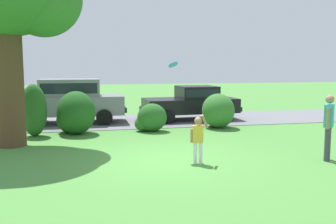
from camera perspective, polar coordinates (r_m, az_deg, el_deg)
The scene contains 11 objects.
ground_plane at distance 10.18m, azimuth -0.12°, elevation -7.23°, with size 80.00×80.00×0.00m, color #478438.
driveway_strip at distance 17.09m, azimuth -5.20°, elevation -1.37°, with size 28.00×4.40×0.02m, color slate.
shrub_near_tree at distance 14.19m, azimuth -19.54°, elevation 0.26°, with size 0.91×0.79×1.86m.
shrub_centre_left at distance 14.31m, azimuth -13.83°, elevation -0.37°, with size 1.43×1.58×1.57m.
shrub_centre at distance 14.43m, azimuth -2.66°, elevation -0.99°, with size 1.22×0.95×1.07m.
shrub_centre_right at distance 15.33m, azimuth 7.56°, elevation 0.19°, with size 1.29×1.42×1.38m.
parked_sedan at distance 17.40m, azimuth 3.65°, elevation 1.57°, with size 4.48×2.25×1.56m.
parked_suv at distance 16.84m, azimuth -14.51°, elevation 1.96°, with size 4.71×2.11×1.92m.
child_thrower at distance 9.72m, azimuth 4.55°, elevation -3.61°, with size 0.48×0.25×1.29m.
frisbee at distance 10.36m, azimuth 0.78°, elevation 7.13°, with size 0.31×0.27×0.22m.
adult_onlooker at distance 10.82m, azimuth 23.02°, elevation -1.65°, with size 0.40×0.42×1.74m.
Camera 1 is at (-2.09, -9.64, 2.52)m, focal length 40.50 mm.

